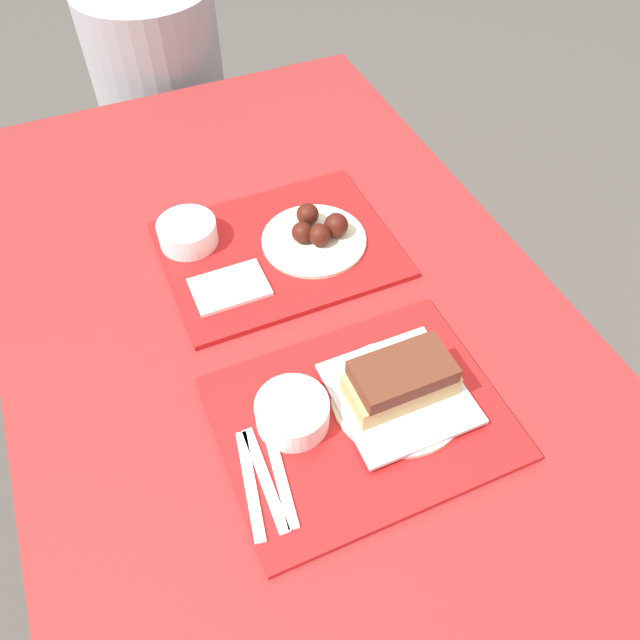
% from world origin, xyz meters
% --- Properties ---
extents(ground_plane, '(12.00, 12.00, 0.00)m').
position_xyz_m(ground_plane, '(0.00, 0.00, 0.00)').
color(ground_plane, '#4C4742').
extents(picnic_table, '(0.96, 1.65, 0.76)m').
position_xyz_m(picnic_table, '(0.00, 0.00, 0.67)').
color(picnic_table, maroon).
rests_on(picnic_table, ground_plane).
extents(picnic_bench_far, '(0.91, 0.28, 0.43)m').
position_xyz_m(picnic_bench_far, '(0.00, 1.04, 0.36)').
color(picnic_bench_far, maroon).
rests_on(picnic_bench_far, ground_plane).
extents(tray_near, '(0.43, 0.34, 0.01)m').
position_xyz_m(tray_near, '(0.03, -0.22, 0.76)').
color(tray_near, red).
rests_on(tray_near, picnic_table).
extents(tray_far, '(0.43, 0.34, 0.01)m').
position_xyz_m(tray_far, '(0.05, 0.18, 0.76)').
color(tray_far, red).
rests_on(tray_far, picnic_table).
extents(bowl_coleslaw_near, '(0.11, 0.11, 0.05)m').
position_xyz_m(bowl_coleslaw_near, '(-0.07, -0.19, 0.79)').
color(bowl_coleslaw_near, white).
rests_on(bowl_coleslaw_near, tray_near).
extents(brisket_sandwich_plate, '(0.21, 0.21, 0.08)m').
position_xyz_m(brisket_sandwich_plate, '(0.10, -0.21, 0.80)').
color(brisket_sandwich_plate, beige).
rests_on(brisket_sandwich_plate, tray_near).
extents(plastic_fork_near, '(0.02, 0.17, 0.00)m').
position_xyz_m(plastic_fork_near, '(-0.14, -0.26, 0.77)').
color(plastic_fork_near, white).
rests_on(plastic_fork_near, tray_near).
extents(plastic_knife_near, '(0.04, 0.17, 0.00)m').
position_xyz_m(plastic_knife_near, '(-0.12, -0.26, 0.77)').
color(plastic_knife_near, white).
rests_on(plastic_knife_near, tray_near).
extents(plastic_spoon_near, '(0.04, 0.17, 0.00)m').
position_xyz_m(plastic_spoon_near, '(-0.16, -0.26, 0.77)').
color(plastic_spoon_near, white).
rests_on(plastic_spoon_near, tray_near).
extents(bowl_coleslaw_far, '(0.11, 0.11, 0.05)m').
position_xyz_m(bowl_coleslaw_far, '(-0.11, 0.26, 0.79)').
color(bowl_coleslaw_far, white).
rests_on(bowl_coleslaw_far, tray_far).
extents(wings_plate_far, '(0.20, 0.20, 0.05)m').
position_xyz_m(wings_plate_far, '(0.12, 0.17, 0.78)').
color(wings_plate_far, beige).
rests_on(wings_plate_far, tray_far).
extents(napkin_far, '(0.13, 0.09, 0.01)m').
position_xyz_m(napkin_far, '(-0.07, 0.11, 0.77)').
color(napkin_far, white).
rests_on(napkin_far, tray_far).
extents(person_seated_across, '(0.36, 0.36, 0.67)m').
position_xyz_m(person_seated_across, '(0.01, 1.04, 0.70)').
color(person_seated_across, '#9E9EA3').
rests_on(person_seated_across, picnic_bench_far).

